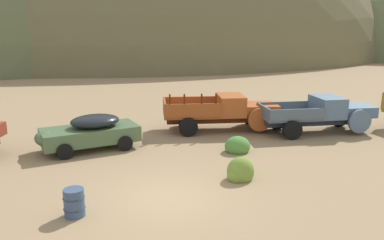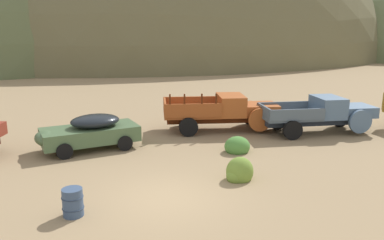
{
  "view_description": "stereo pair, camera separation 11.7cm",
  "coord_description": "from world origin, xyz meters",
  "px_view_note": "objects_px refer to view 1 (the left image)",
  "views": [
    {
      "loc": [
        -2.69,
        -11.57,
        5.43
      ],
      "look_at": [
        2.62,
        5.78,
        1.11
      ],
      "focal_mm": 37.02,
      "sensor_mm": 36.0,
      "label": 1
    },
    {
      "loc": [
        -2.58,
        -11.61,
        5.43
      ],
      "look_at": [
        2.62,
        5.78,
        1.11
      ],
      "focal_mm": 37.02,
      "sensor_mm": 36.0,
      "label": 2
    }
  ],
  "objects_px": {
    "truck_oxide_orange": "(228,111)",
    "oil_drum_by_truck": "(74,203)",
    "car_weathered_green": "(87,132)",
    "truck_chalk_blue": "(324,113)"
  },
  "relations": [
    {
      "from": "oil_drum_by_truck",
      "to": "car_weathered_green",
      "type": "bearing_deg",
      "value": 84.03
    },
    {
      "from": "car_weathered_green",
      "to": "truck_chalk_blue",
      "type": "bearing_deg",
      "value": 167.27
    },
    {
      "from": "truck_oxide_orange",
      "to": "oil_drum_by_truck",
      "type": "xyz_separation_m",
      "value": [
        -8.01,
        -7.95,
        -0.59
      ]
    },
    {
      "from": "truck_chalk_blue",
      "to": "oil_drum_by_truck",
      "type": "height_order",
      "value": "truck_chalk_blue"
    },
    {
      "from": "truck_chalk_blue",
      "to": "oil_drum_by_truck",
      "type": "relative_size",
      "value": 7.22
    },
    {
      "from": "car_weathered_green",
      "to": "oil_drum_by_truck",
      "type": "xyz_separation_m",
      "value": [
        -0.68,
        -6.52,
        -0.39
      ]
    },
    {
      "from": "truck_chalk_blue",
      "to": "oil_drum_by_truck",
      "type": "distance_m",
      "value": 14.0
    },
    {
      "from": "car_weathered_green",
      "to": "truck_oxide_orange",
      "type": "xyz_separation_m",
      "value": [
        7.33,
        1.43,
        0.2
      ]
    },
    {
      "from": "car_weathered_green",
      "to": "truck_chalk_blue",
      "type": "xyz_separation_m",
      "value": [
        11.95,
        -0.51,
        0.19
      ]
    },
    {
      "from": "car_weathered_green",
      "to": "truck_oxide_orange",
      "type": "relative_size",
      "value": 0.74
    }
  ]
}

